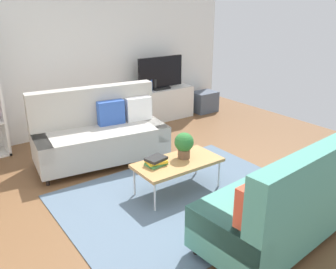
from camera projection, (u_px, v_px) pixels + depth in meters
name	position (u px, v px, depth m)	size (l,w,h in m)	color
ground_plane	(169.00, 188.00, 4.68)	(7.68, 7.68, 0.00)	brown
wall_far	(76.00, 52.00, 6.30)	(6.40, 0.12, 2.90)	white
area_rug	(184.00, 198.00, 4.44)	(2.90, 2.20, 0.01)	slate
couch_beige	(101.00, 133.00, 5.34)	(1.99, 1.09, 1.10)	#B2ADA3
couch_green	(288.00, 202.00, 3.54)	(1.96, 1.00, 1.10)	teal
coffee_table	(178.00, 163.00, 4.48)	(1.10, 0.56, 0.42)	#B7844C
tv_console	(160.00, 104.00, 7.28)	(1.40, 0.44, 0.64)	silver
tv	(161.00, 73.00, 7.05)	(1.00, 0.20, 0.64)	black
storage_trunk	(204.00, 102.00, 7.84)	(0.52, 0.40, 0.44)	#4C5666
potted_plant	(184.00, 144.00, 4.51)	(0.24, 0.24, 0.34)	brown
table_book_0	(156.00, 164.00, 4.37)	(0.24, 0.18, 0.03)	#3F8C4C
table_book_1	(156.00, 161.00, 4.36)	(0.24, 0.18, 0.03)	gold
table_book_2	(156.00, 159.00, 4.35)	(0.24, 0.18, 0.03)	#262626
vase_0	(134.00, 89.00, 6.87)	(0.14, 0.14, 0.15)	#B24C4C
vase_1	(142.00, 86.00, 6.97)	(0.09, 0.09, 0.18)	#33B29E
bottle_0	(151.00, 85.00, 6.97)	(0.04, 0.04, 0.22)	#3359B2
bottle_1	(155.00, 85.00, 7.02)	(0.05, 0.05, 0.22)	#262626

